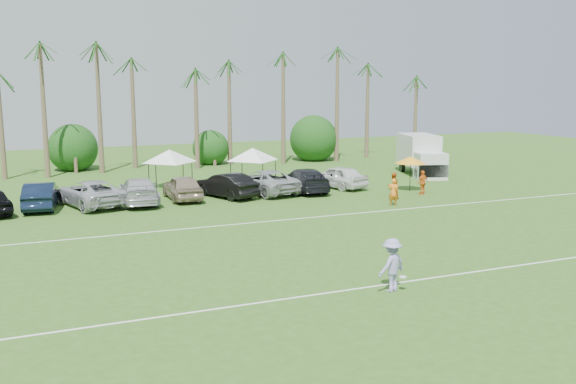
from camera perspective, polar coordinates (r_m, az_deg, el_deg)
name	(u,v)px	position (r m, az deg, el deg)	size (l,w,h in m)	color
ground	(377,308)	(21.84, 7.91, -10.15)	(120.00, 120.00, 0.00)	#315B1B
field_lines	(283,251)	(28.66, -0.44, -5.24)	(80.00, 12.10, 0.01)	white
palm_tree_3	(43,49)	(55.64, -20.95, 11.79)	(2.40, 2.40, 11.90)	brown
palm_tree_4	(97,82)	(55.92, -16.65, 9.36)	(2.40, 2.40, 8.90)	brown
palm_tree_5	(145,72)	(56.55, -12.60, 10.41)	(2.40, 2.40, 9.90)	brown
palm_tree_6	(191,62)	(57.47, -8.64, 11.37)	(2.40, 2.40, 10.90)	brown
palm_tree_7	(234,53)	(58.66, -4.80, 12.24)	(2.40, 2.40, 11.90)	brown
palm_tree_8	(286,82)	(60.39, -0.20, 9.74)	(2.40, 2.40, 8.90)	brown
palm_tree_9	(334,73)	(62.54, 4.09, 10.51)	(2.40, 2.40, 9.90)	brown
palm_tree_10	(379,64)	(65.01, 8.09, 11.17)	(2.40, 2.40, 10.90)	brown
palm_tree_11	(413,56)	(67.21, 11.08, 11.76)	(2.40, 2.40, 11.90)	brown
bush_tree_1	(74,150)	(56.98, -18.49, 3.53)	(4.00, 4.00, 4.00)	brown
bush_tree_2	(211,145)	(59.21, -6.83, 4.17)	(4.00, 4.00, 4.00)	brown
bush_tree_3	(310,141)	(62.78, 1.97, 4.54)	(4.00, 4.00, 4.00)	brown
sideline_player_a	(393,192)	(39.44, 9.34, -0.01)	(0.61, 0.40, 1.68)	orange
sideline_player_b	(393,186)	(41.70, 9.33, 0.54)	(0.84, 0.65, 1.72)	#CD5A16
sideline_player_c	(423,182)	(43.88, 11.89, 0.84)	(0.95, 0.40, 1.62)	orange
box_truck	(421,154)	(53.15, 11.77, 3.34)	(4.05, 6.67, 3.23)	silver
canopy_tent_left	(169,150)	(46.24, -10.50, 3.73)	(3.94, 3.94, 3.19)	black
canopy_tent_right	(253,148)	(46.63, -3.17, 3.93)	(3.96, 3.96, 3.21)	black
market_umbrella	(411,160)	(44.92, 10.85, 2.82)	(2.17, 2.17, 2.41)	black
frisbee_player	(392,265)	(23.28, 9.20, -6.43)	(1.42, 1.09, 1.94)	#9B94D2
parked_car_1	(41,196)	(40.67, -21.12, -0.30)	(1.69, 4.86, 1.60)	#101C32
parked_car_2	(91,193)	(40.58, -17.12, -0.10)	(2.66, 5.76, 1.60)	#B2B3B9
parked_car_3	(139,191)	(40.70, -13.12, 0.10)	(2.24, 5.51, 1.60)	#BAB9C0
parked_car_4	(183,187)	(41.55, -9.36, 0.42)	(1.89, 4.70, 1.60)	gray
parked_car_5	(226,185)	(42.03, -5.52, 0.61)	(1.69, 4.86, 1.60)	black
parked_car_6	(264,182)	(43.33, -2.12, 0.92)	(2.66, 5.76, 1.60)	#A3A4A8
parked_car_7	(304,180)	(44.13, 1.45, 1.08)	(2.24, 5.51, 1.60)	black
parked_car_8	(338,177)	(45.73, 4.46, 1.35)	(1.89, 4.70, 1.60)	white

